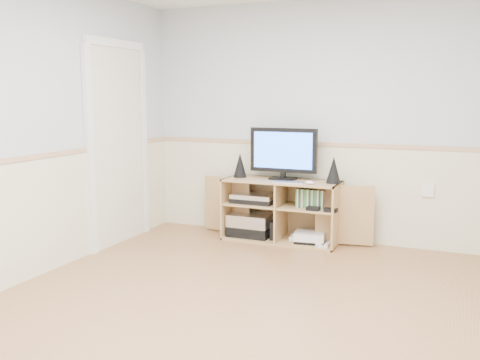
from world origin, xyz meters
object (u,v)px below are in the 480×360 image
at_px(keyboard, 288,182).
at_px(game_consoles, 309,237).
at_px(monitor, 283,152).
at_px(media_cabinet, 283,209).

height_order(keyboard, game_consoles, keyboard).
bearing_deg(monitor, media_cabinet, 90.00).
height_order(monitor, keyboard, monitor).
distance_m(monitor, keyboard, 0.36).
bearing_deg(monitor, game_consoles, -10.98).
height_order(media_cabinet, monitor, monitor).
distance_m(monitor, game_consoles, 0.93).
distance_m(media_cabinet, game_consoles, 0.41).
bearing_deg(media_cabinet, keyboard, -58.79).
relative_size(monitor, keyboard, 2.40).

